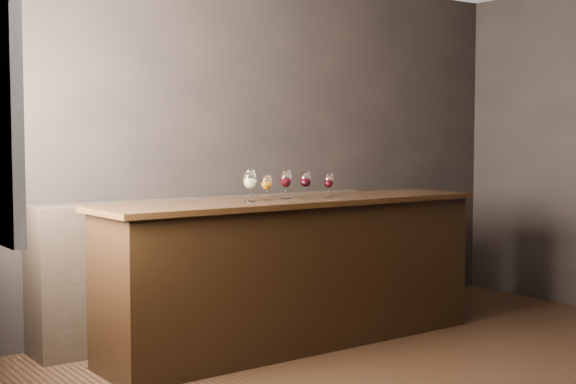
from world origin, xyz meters
TOP-DOWN VIEW (x-y plane):
  - room_shell at (-0.23, 0.11)m, footprint 5.02×4.52m
  - bar_counter at (-0.30, 1.37)m, footprint 2.91×0.74m
  - bar_top at (-0.30, 1.37)m, footprint 3.01×0.81m
  - back_bar_shelf at (-0.55, 2.03)m, footprint 2.85×0.40m
  - glass_white at (-0.71, 1.33)m, footprint 0.09×0.09m
  - glass_amber at (-0.54, 1.39)m, footprint 0.08×0.08m
  - glass_red_a at (-0.36, 1.41)m, footprint 0.09×0.09m
  - glass_red_b at (-0.21, 1.38)m, footprint 0.08×0.08m
  - glass_red_c at (-0.03, 1.34)m, footprint 0.07×0.07m

SIDE VIEW (x-z plane):
  - bar_counter at x=-0.30m, z-range 0.00..1.01m
  - back_bar_shelf at x=-0.55m, z-range 0.00..1.03m
  - bar_top at x=-0.30m, z-range 1.01..1.05m
  - glass_red_c at x=-0.03m, z-range 1.08..1.25m
  - glass_amber at x=-0.54m, z-range 1.08..1.26m
  - glass_red_b at x=-0.21m, z-range 1.08..1.27m
  - glass_red_a at x=-0.36m, z-range 1.08..1.28m
  - glass_white at x=-0.71m, z-range 1.09..1.30m
  - room_shell at x=-0.23m, z-range 0.40..3.21m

